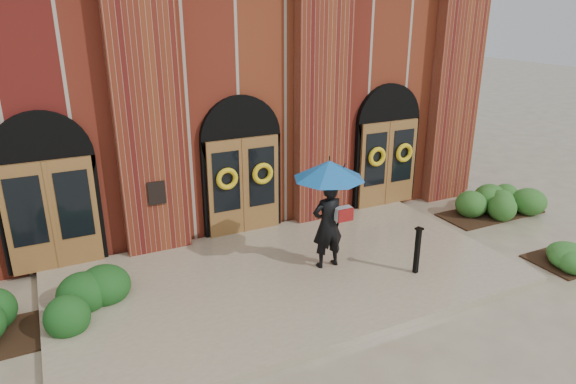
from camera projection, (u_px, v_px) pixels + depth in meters
ground at (291, 282)px, 11.27m from camera, size 90.00×90.00×0.00m
landing at (288, 276)px, 11.37m from camera, size 10.00×5.30×0.15m
church_building at (177, 75)px, 17.49m from camera, size 16.20×12.53×7.00m
man_with_umbrella at (329, 194)px, 11.11m from camera, size 1.60×1.60×2.49m
metal_post at (417, 249)px, 11.20m from camera, size 0.17×0.17×1.08m
hedge_wall_left at (26, 315)px, 9.41m from camera, size 2.94×1.18×0.76m
hedge_wall_right at (492, 202)px, 14.89m from camera, size 2.79×1.12×0.72m
hedge_front_right at (566, 253)px, 12.10m from camera, size 1.34×1.15×0.48m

